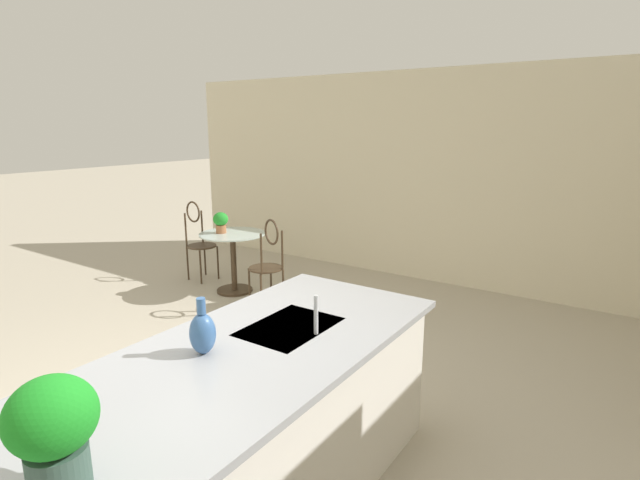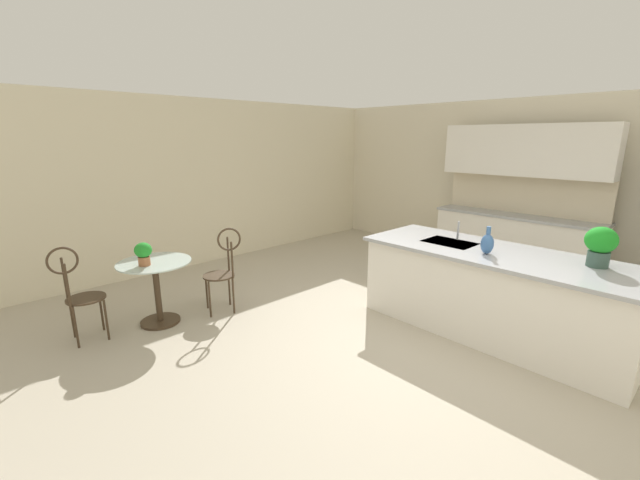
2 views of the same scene
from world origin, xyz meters
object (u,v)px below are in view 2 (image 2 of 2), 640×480
Objects in this scene: chair_near_window at (223,266)px; chair_by_island at (78,289)px; potted_plant_counter_far at (601,244)px; vase_on_counter at (487,243)px; bistro_table at (157,286)px; potted_plant_on_table at (143,252)px.

chair_by_island is at bearing -103.14° from chair_near_window.
chair_by_island is at bearing -136.86° from potted_plant_counter_far.
vase_on_counter is (2.46, 1.66, 0.46)m from chair_near_window.
chair_near_window is at bearing 73.77° from bistro_table.
chair_by_island is 4.24m from vase_on_counter.
vase_on_counter reaches higher than bistro_table.
bistro_table is at bearing 116.01° from potted_plant_on_table.
vase_on_counter reaches higher than potted_plant_on_table.
potted_plant_counter_far is at bearing 39.08° from potted_plant_on_table.
potted_plant_on_table is 4.54m from potted_plant_counter_far.
chair_near_window is at bearing 76.86° from chair_by_island.
chair_near_window is 3.01m from vase_on_counter.
vase_on_counter is at bearing 41.80° from bistro_table.
chair_by_island reaches higher than potted_plant_on_table.
chair_near_window is 3.95m from potted_plant_counter_far.
chair_by_island is at bearing -107.31° from potted_plant_on_table.
potted_plant_counter_far is at bearing 37.34° from bistro_table.
potted_plant_on_table is at bearing 72.69° from chair_by_island.
chair_by_island is 0.72m from potted_plant_on_table.
chair_by_island is at bearing -131.81° from vase_on_counter.
potted_plant_on_table is 0.67× the size of potted_plant_counter_far.
vase_on_counter is (2.62, 2.52, 0.14)m from potted_plant_on_table.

